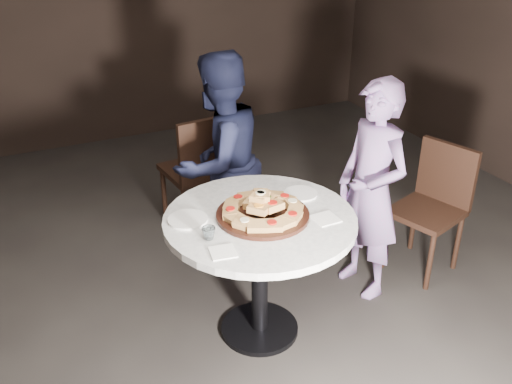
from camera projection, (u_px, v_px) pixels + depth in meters
floor at (255, 331)px, 3.47m from camera, size 7.00×7.00×0.00m
table at (260, 240)px, 3.19m from camera, size 1.18×1.18×0.80m
serving_board at (263, 215)px, 3.12m from camera, size 0.57×0.57×0.02m
focaccia_pile at (263, 207)px, 3.10m from camera, size 0.46×0.46×0.12m
plate_left at (188, 219)px, 3.08m from camera, size 0.24×0.24×0.01m
plate_right at (301, 193)px, 3.35m from camera, size 0.26×0.26×0.01m
water_glass at (209, 233)px, 2.90m from camera, size 0.09×0.09×0.07m
napkin_near at (223, 252)px, 2.80m from camera, size 0.14×0.14×0.01m
napkin_far at (326, 219)px, 3.10m from camera, size 0.14×0.14×0.01m
chair_far at (201, 166)px, 4.28m from camera, size 0.50×0.52×0.97m
chair_right at (434, 199)px, 3.90m from camera, size 0.54×0.53×0.89m
diner_navy at (219, 163)px, 3.86m from camera, size 0.90×0.82×1.51m
diner_teal at (371, 191)px, 3.57m from camera, size 0.41×0.56×1.44m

